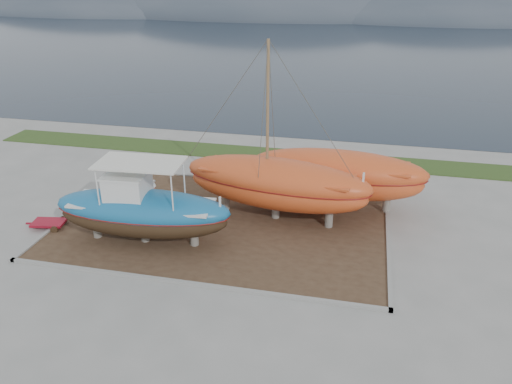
% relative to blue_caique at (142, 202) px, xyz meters
% --- Properties ---
extents(ground, '(140.00, 140.00, 0.00)m').
position_rel_blue_caique_xyz_m(ground, '(3.48, -1.14, -2.30)').
color(ground, gray).
rests_on(ground, ground).
extents(dirt_patch, '(18.00, 12.00, 0.06)m').
position_rel_blue_caique_xyz_m(dirt_patch, '(3.48, 2.86, -2.27)').
color(dirt_patch, '#422D1E').
rests_on(dirt_patch, ground).
extents(curb_frame, '(18.60, 12.60, 0.15)m').
position_rel_blue_caique_xyz_m(curb_frame, '(3.48, 2.86, -2.22)').
color(curb_frame, gray).
rests_on(curb_frame, ground).
extents(grass_strip, '(44.00, 3.00, 0.08)m').
position_rel_blue_caique_xyz_m(grass_strip, '(3.48, 14.36, -2.26)').
color(grass_strip, '#284219').
rests_on(grass_strip, ground).
extents(sea, '(260.00, 100.00, 0.04)m').
position_rel_blue_caique_xyz_m(sea, '(3.48, 68.86, -2.30)').
color(sea, '#182230').
rests_on(sea, ground).
extents(mountain_ridge, '(200.00, 36.00, 20.00)m').
position_rel_blue_caique_xyz_m(mountain_ridge, '(3.48, 123.86, -2.30)').
color(mountain_ridge, '#333D49').
rests_on(mountain_ridge, ground).
extents(blue_caique, '(9.48, 3.47, 4.48)m').
position_rel_blue_caique_xyz_m(blue_caique, '(0.00, 0.00, 0.00)').
color(blue_caique, '#19679D').
rests_on(blue_caique, dirt_patch).
extents(white_dinghy, '(4.55, 2.84, 1.28)m').
position_rel_blue_caique_xyz_m(white_dinghy, '(-3.40, 5.29, -1.60)').
color(white_dinghy, silver).
rests_on(white_dinghy, dirt_patch).
extents(orange_sailboat, '(11.19, 4.68, 9.96)m').
position_rel_blue_caique_xyz_m(orange_sailboat, '(6.25, 4.13, 2.74)').
color(orange_sailboat, '#CD4B1F').
rests_on(orange_sailboat, dirt_patch).
extents(orange_bare_hull, '(10.55, 3.54, 3.42)m').
position_rel_blue_caique_xyz_m(orange_bare_hull, '(9.49, 6.39, -0.53)').
color(orange_bare_hull, '#CD4B1F').
rests_on(orange_bare_hull, dirt_patch).
extents(red_trailer, '(2.81, 1.73, 0.37)m').
position_rel_blue_caique_xyz_m(red_trailer, '(-5.91, 0.28, -2.11)').
color(red_trailer, maroon).
rests_on(red_trailer, ground).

